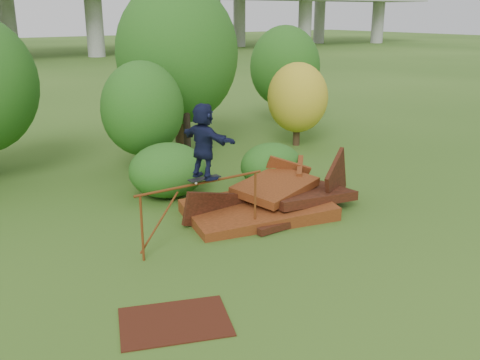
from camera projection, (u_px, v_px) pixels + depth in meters
ground at (316, 259)px, 12.70m from camera, size 240.00×240.00×0.00m
scrap_pile at (272, 202)px, 15.52m from camera, size 5.79×3.35×2.01m
grind_rail at (202, 197)px, 13.12m from camera, size 3.55×0.13×1.66m
skateboard at (205, 178)px, 13.02m from camera, size 0.83×0.24×0.09m
skater at (204, 141)px, 12.74m from camera, size 0.85×1.78×1.84m
flat_plate at (175, 322)px, 10.09m from camera, size 2.45×2.11×0.03m
tree_2 at (142, 109)px, 18.52m from camera, size 2.87×2.87×4.04m
tree_3 at (177, 54)px, 21.43m from camera, size 4.93×4.93×6.83m
tree_4 at (298, 98)px, 22.87m from camera, size 2.60×2.60×3.59m
tree_5 at (285, 67)px, 27.06m from camera, size 3.55×3.55×4.99m
shrub_left at (168, 170)px, 16.79m from camera, size 2.47×2.28×1.71m
shrub_right at (271, 166)px, 17.67m from camera, size 2.11×1.93×1.49m
utility_pole at (184, 39)px, 19.90m from camera, size 1.40×0.28×9.14m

